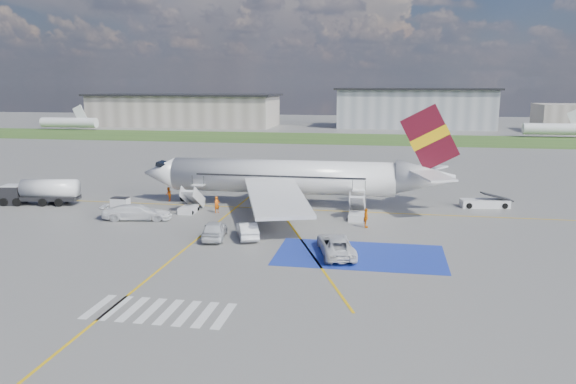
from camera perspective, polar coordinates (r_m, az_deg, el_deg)
name	(u,v)px	position (r m, az deg, el deg)	size (l,w,h in m)	color
ground	(254,237)	(52.64, -3.43, -4.56)	(400.00, 400.00, 0.00)	#60605E
grass_strip	(341,139)	(145.45, 5.39, 5.42)	(400.00, 30.00, 0.01)	#2D4C1E
taxiway_line_main	(279,209)	(64.01, -0.92, -1.72)	(120.00, 0.20, 0.01)	gold
taxiway_line_cross	(162,268)	(45.06, -12.70, -7.52)	(0.20, 60.00, 0.01)	gold
taxiway_line_diag	(279,209)	(64.01, -0.92, -1.72)	(0.20, 60.00, 0.01)	gold
staging_box	(360,255)	(47.46, 7.31, -6.38)	(14.00, 8.00, 0.01)	#192F9A
crosswalk	(160,311)	(36.98, -12.90, -11.72)	(9.00, 4.00, 0.01)	silver
terminal_west	(185,111)	(191.59, -10.44, 8.13)	(60.00, 22.00, 10.00)	gray
terminal_centre	(415,109)	(184.61, 12.75, 8.25)	(48.00, 18.00, 12.00)	gray
airliner	(295,177)	(65.02, 0.71, 1.53)	(36.81, 32.95, 11.92)	silver
airstairs_fwd	(190,206)	(63.29, -9.97, -1.46)	(1.90, 5.20, 3.60)	silver
airstairs_aft	(357,213)	(59.60, 7.00, -2.15)	(1.90, 5.20, 3.60)	silver
fuel_tanker	(41,194)	(72.19, -23.79, -0.17)	(9.09, 3.61, 3.02)	black
gpu_cart	(120,205)	(65.35, -16.66, -1.28)	(1.93, 1.26, 1.59)	silver
belt_loader	(485,203)	(68.68, 19.39, -1.10)	(6.00, 2.91, 1.74)	silver
car_silver_a	(215,230)	(52.13, -7.48, -3.82)	(2.01, 5.01, 1.71)	silver
car_silver_b	(247,230)	(52.06, -4.16, -3.86)	(1.65, 4.72, 1.56)	silver
van_white_a	(336,242)	(47.33, 4.89, -5.06)	(2.56, 5.56, 2.09)	silver
van_white_b	(137,210)	(60.88, -15.11, -1.75)	(2.20, 5.41, 2.12)	white
crew_fwd	(217,205)	(62.37, -7.24, -1.28)	(0.67, 0.44, 1.84)	orange
crew_nose	(168,194)	(69.49, -12.05, -0.22)	(0.84, 0.65, 1.73)	orange
crew_aft	(366,218)	(56.10, 7.92, -2.64)	(1.14, 0.48, 1.95)	orange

